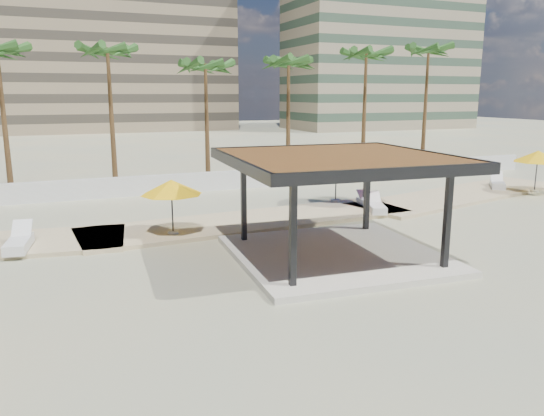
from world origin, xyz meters
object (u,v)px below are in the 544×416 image
at_px(umbrella_c, 365,161).
at_px(lounger_c, 368,202).
at_px(pavilion_central, 337,197).
at_px(lounger_d, 497,184).
at_px(lounger_b, 376,207).
at_px(lounger_a, 19,243).

bearing_deg(umbrella_c, lounger_c, -89.25).
relative_size(pavilion_central, lounger_d, 3.57).
xyz_separation_m(pavilion_central, lounger_c, (5.86, 6.95, -1.96)).
bearing_deg(lounger_b, pavilion_central, 158.27).
bearing_deg(lounger_d, pavilion_central, 157.49).
height_order(lounger_b, lounger_d, lounger_d).
xyz_separation_m(lounger_b, lounger_d, (11.03, 2.94, 0.01)).
height_order(lounger_b, lounger_c, lounger_b).
xyz_separation_m(lounger_a, lounger_c, (16.80, 1.74, -0.04)).
distance_m(pavilion_central, lounger_b, 8.13).
height_order(pavilion_central, lounger_b, pavilion_central).
height_order(lounger_a, lounger_c, lounger_a).
xyz_separation_m(lounger_b, lounger_c, (0.35, 1.29, -0.03)).
relative_size(lounger_c, lounger_d, 0.86).
bearing_deg(lounger_c, umbrella_c, 9.19).
distance_m(umbrella_c, lounger_b, 2.77).
height_order(umbrella_c, lounger_c, umbrella_c).
xyz_separation_m(umbrella_c, lounger_a, (-16.79, -2.20, -2.11)).
bearing_deg(lounger_b, lounger_a, 114.06).
relative_size(lounger_a, lounger_c, 1.24).
xyz_separation_m(pavilion_central, lounger_d, (16.54, 8.59, -1.92)).
distance_m(lounger_a, lounger_d, 27.68).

